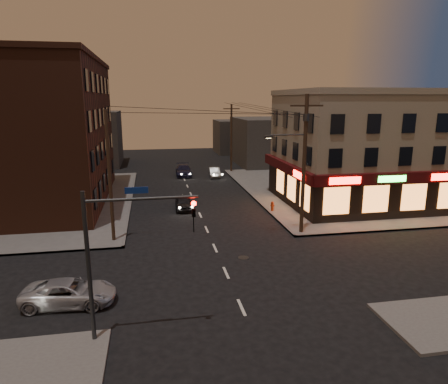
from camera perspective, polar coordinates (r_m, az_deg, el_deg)
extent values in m
plane|color=black|center=(23.52, 0.29, -11.48)|extent=(120.00, 120.00, 0.00)
cube|color=#514F4C|center=(46.68, 17.93, 0.46)|extent=(24.00, 28.00, 0.15)
cube|color=#514F4C|center=(43.49, -28.94, -1.46)|extent=(24.00, 28.00, 0.15)
cube|color=gray|center=(40.15, 19.60, 5.73)|extent=(15.00, 12.00, 10.00)
cube|color=gray|center=(39.89, 20.19, 13.22)|extent=(15.20, 12.20, 0.50)
cube|color=black|center=(35.76, 23.89, -0.85)|extent=(15.12, 0.25, 3.40)
cube|color=black|center=(37.57, 9.31, 0.75)|extent=(0.25, 12.12, 3.40)
cube|color=#3D090B|center=(35.16, 24.44, 1.88)|extent=(15.60, 0.50, 0.90)
cube|color=#3D090B|center=(37.13, 8.97, 3.44)|extent=(0.50, 12.60, 0.90)
cube|color=#FF140C|center=(32.20, 16.93, 1.56)|extent=(2.60, 0.06, 0.55)
cube|color=#FF140C|center=(37.06, 29.13, 1.91)|extent=(2.60, 0.06, 0.55)
cube|color=#26FF3F|center=(34.21, 22.90, 1.74)|extent=(2.40, 0.06, 0.50)
cube|color=#FF140C|center=(33.53, 10.67, 2.34)|extent=(0.06, 2.60, 0.55)
cube|color=orange|center=(35.28, 23.24, -0.80)|extent=(12.40, 0.08, 2.20)
cube|color=orange|center=(36.58, 9.61, 0.56)|extent=(0.08, 8.40, 2.20)
cube|color=#472316|center=(41.48, -25.32, 7.54)|extent=(12.00, 20.00, 13.00)
cube|color=#3F3D3A|center=(62.01, 6.52, 7.22)|extent=(10.00, 12.00, 7.00)
cube|color=#3F3D3A|center=(63.91, -18.67, 7.24)|extent=(9.00, 10.00, 8.00)
cube|color=#3F3D3A|center=(75.05, 1.91, 7.92)|extent=(8.00, 8.00, 6.00)
cylinder|color=#382619|center=(29.27, 11.36, 3.74)|extent=(0.28, 0.28, 10.00)
cube|color=#382619|center=(28.90, 11.74, 11.99)|extent=(2.40, 0.12, 0.12)
cylinder|color=#333538|center=(28.93, 11.66, 10.40)|extent=(0.44, 0.44, 0.50)
cylinder|color=#333538|center=(28.54, 9.11, 8.06)|extent=(2.60, 0.10, 0.10)
cube|color=#333538|center=(28.12, 6.38, 7.86)|extent=(0.60, 0.25, 0.18)
cube|color=#FFD88C|center=(28.13, 6.38, 7.66)|extent=(0.35, 0.15, 0.04)
cylinder|color=#382619|center=(54.34, 1.06, 7.69)|extent=(0.26, 0.26, 9.00)
cylinder|color=#382619|center=(28.12, -16.01, 2.08)|extent=(0.24, 0.24, 9.00)
cylinder|color=#333538|center=(16.96, -18.74, -10.48)|extent=(0.18, 0.18, 6.40)
cylinder|color=#333538|center=(15.87, -11.61, -0.96)|extent=(4.40, 0.12, 0.12)
imported|color=black|center=(16.07, -4.38, -2.39)|extent=(0.16, 0.20, 1.00)
sphere|color=#FF0C05|center=(15.89, -4.35, -1.64)|extent=(0.20, 0.20, 0.20)
cube|color=navy|center=(15.80, -12.39, 0.24)|extent=(0.90, 0.05, 0.25)
imported|color=#A0A1A9|center=(21.36, -21.22, -13.26)|extent=(4.60, 2.44, 1.23)
imported|color=black|center=(36.45, -5.83, -1.52)|extent=(1.60, 3.69, 1.24)
imported|color=slate|center=(51.40, -1.36, 2.84)|extent=(1.57, 3.82, 1.23)
imported|color=black|center=(52.56, -5.81, 3.10)|extent=(2.15, 4.93, 1.41)
cylinder|color=#922B0D|center=(35.59, 6.91, -2.13)|extent=(0.25, 0.25, 0.67)
sphere|color=#922B0D|center=(35.49, 6.93, -1.55)|extent=(0.27, 0.27, 0.27)
cylinder|color=#922B0D|center=(35.55, 6.92, -1.92)|extent=(0.36, 0.14, 0.13)
cylinder|color=#922B0D|center=(35.55, 6.92, -1.92)|extent=(0.14, 0.36, 0.13)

